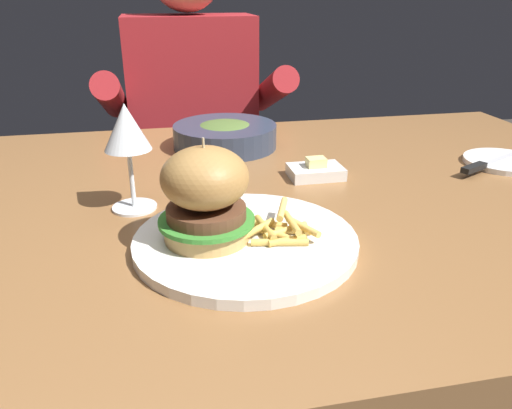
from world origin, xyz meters
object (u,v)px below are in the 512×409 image
at_px(burger_sandwich, 206,194).
at_px(butter_dish, 316,171).
at_px(diner_person, 195,160).
at_px(main_plate, 246,241).
at_px(soup_bowl, 225,135).
at_px(wine_glass, 127,132).
at_px(table_knife, 491,162).
at_px(bread_plate, 504,162).

xyz_separation_m(burger_sandwich, butter_dish, (0.22, 0.22, -0.06)).
bearing_deg(diner_person, main_plate, -90.52).
relative_size(butter_dish, soup_bowl, 0.44).
height_order(butter_dish, soup_bowl, soup_bowl).
relative_size(main_plate, wine_glass, 1.80).
relative_size(burger_sandwich, table_knife, 0.67).
bearing_deg(wine_glass, diner_person, 78.57).
bearing_deg(main_plate, wine_glass, 133.31).
bearing_deg(table_knife, bread_plate, 25.62).
relative_size(bread_plate, table_knife, 0.74).
distance_m(butter_dish, soup_bowl, 0.25).
height_order(burger_sandwich, soup_bowl, burger_sandwich).
relative_size(table_knife, soup_bowl, 0.92).
xyz_separation_m(burger_sandwich, soup_bowl, (0.09, 0.43, -0.05)).
height_order(main_plate, soup_bowl, soup_bowl).
relative_size(burger_sandwich, bread_plate, 0.90).
bearing_deg(bread_plate, burger_sandwich, -159.70).
bearing_deg(soup_bowl, burger_sandwich, -101.33).
xyz_separation_m(butter_dish, soup_bowl, (-0.13, 0.21, 0.01)).
relative_size(wine_glass, table_knife, 0.81).
bearing_deg(wine_glass, main_plate, -46.69).
bearing_deg(table_knife, diner_person, 124.89).
height_order(wine_glass, butter_dish, wine_glass).
relative_size(main_plate, diner_person, 0.25).
relative_size(wine_glass, diner_person, 0.14).
height_order(burger_sandwich, bread_plate, burger_sandwich).
bearing_deg(burger_sandwich, main_plate, -6.20).
bearing_deg(main_plate, burger_sandwich, 173.80).
height_order(butter_dish, diner_person, diner_person).
distance_m(bread_plate, butter_dish, 0.37).
bearing_deg(bread_plate, soup_bowl, 156.81).
height_order(burger_sandwich, wine_glass, wine_glass).
bearing_deg(wine_glass, table_knife, 4.45).
xyz_separation_m(burger_sandwich, bread_plate, (0.59, 0.22, -0.07)).
relative_size(wine_glass, bread_plate, 1.10).
distance_m(burger_sandwich, soup_bowl, 0.44).
height_order(bread_plate, butter_dish, butter_dish).
xyz_separation_m(wine_glass, table_knife, (0.64, 0.05, -0.11)).
distance_m(bread_plate, soup_bowl, 0.55).
relative_size(wine_glass, soup_bowl, 0.75).
height_order(main_plate, bread_plate, main_plate).
bearing_deg(butter_dish, wine_glass, -166.50).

